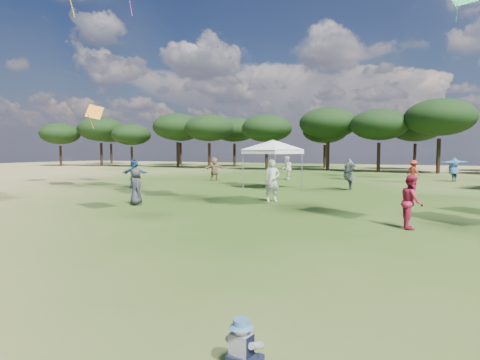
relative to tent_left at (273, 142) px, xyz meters
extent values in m
cylinder|color=black|center=(-42.78, 21.27, -1.31)|extent=(0.35, 0.35, 3.09)
ellipsoid|color=black|center=(-42.78, 21.27, 2.09)|extent=(6.01, 6.01, 3.24)
cylinder|color=black|center=(-36.49, 23.36, -1.10)|extent=(0.40, 0.40, 3.51)
ellipsoid|color=black|center=(-36.49, 23.36, 2.76)|extent=(6.82, 6.82, 3.68)
cylinder|color=black|center=(-30.63, 23.36, -1.40)|extent=(0.33, 0.33, 2.92)
ellipsoid|color=black|center=(-30.63, 23.36, 1.82)|extent=(5.67, 5.67, 3.06)
cylinder|color=black|center=(-22.74, 23.55, -1.11)|extent=(0.40, 0.40, 3.49)
ellipsoid|color=black|center=(-22.74, 23.55, 2.73)|extent=(6.79, 6.79, 3.66)
cylinder|color=black|center=(-17.59, 23.28, -1.20)|extent=(0.38, 0.38, 3.32)
ellipsoid|color=black|center=(-17.59, 23.28, 2.45)|extent=(6.44, 6.44, 3.47)
cylinder|color=black|center=(-9.19, 22.56, -1.28)|extent=(0.36, 0.36, 3.14)
ellipsoid|color=black|center=(-9.19, 22.56, 2.17)|extent=(6.11, 6.11, 3.29)
cylinder|color=black|center=(-2.07, 24.07, -1.12)|extent=(0.40, 0.40, 3.46)
ellipsoid|color=black|center=(-2.07, 24.07, 2.69)|extent=(6.73, 6.73, 3.63)
cylinder|color=black|center=(3.74, 22.89, -1.25)|extent=(0.37, 0.37, 3.21)
ellipsoid|color=black|center=(3.74, 22.89, 2.28)|extent=(6.24, 6.24, 3.36)
cylinder|color=black|center=(9.58, 22.44, -1.08)|extent=(0.41, 0.41, 3.56)
ellipsoid|color=black|center=(9.58, 22.44, 2.84)|extent=(6.91, 6.91, 3.73)
cylinder|color=black|center=(-42.61, 32.05, -1.07)|extent=(0.41, 0.41, 3.56)
ellipsoid|color=black|center=(-42.61, 32.05, 2.84)|extent=(6.92, 6.92, 3.73)
cylinder|color=black|center=(-27.77, 31.82, -1.04)|extent=(0.41, 0.41, 3.62)
ellipsoid|color=black|center=(-27.77, 31.82, 2.94)|extent=(7.03, 7.03, 3.79)
cylinder|color=black|center=(-17.07, 29.83, -1.17)|extent=(0.39, 0.39, 3.37)
ellipsoid|color=black|center=(-17.07, 29.83, 2.54)|extent=(6.54, 6.54, 3.53)
cylinder|color=black|center=(-4.20, 31.58, -1.30)|extent=(0.36, 0.36, 3.11)
ellipsoid|color=black|center=(-4.20, 31.58, 2.13)|extent=(6.05, 6.05, 3.26)
cylinder|color=black|center=(7.15, 30.78, -1.26)|extent=(0.37, 0.37, 3.20)
ellipsoid|color=black|center=(7.15, 30.78, 2.26)|extent=(6.21, 6.21, 3.35)
cylinder|color=gray|center=(-1.64, -0.76, -1.70)|extent=(0.06, 0.06, 2.31)
cylinder|color=gray|center=(0.76, -1.64, -1.70)|extent=(0.06, 0.06, 2.31)
cylinder|color=gray|center=(-0.76, 1.64, -1.70)|extent=(0.06, 0.06, 2.31)
cylinder|color=gray|center=(1.64, 0.76, -1.70)|extent=(0.06, 0.06, 2.31)
cube|color=white|center=(0.00, 0.00, -0.60)|extent=(3.48, 3.48, 0.25)
pyramid|color=white|center=(0.00, 0.00, 0.13)|extent=(5.19, 5.19, 0.60)
cube|color=black|center=(6.83, -19.18, -2.81)|extent=(0.12, 0.22, 0.10)
cube|color=white|center=(6.89, -19.36, -2.57)|extent=(0.25, 0.19, 0.24)
cylinder|color=white|center=(6.75, -19.28, -2.57)|extent=(0.11, 0.24, 0.14)
cylinder|color=white|center=(7.04, -19.32, -2.57)|extent=(0.11, 0.24, 0.14)
sphere|color=#E0B293|center=(6.89, -19.36, -2.40)|extent=(0.16, 0.16, 0.16)
cone|color=#5693C9|center=(6.89, -19.36, -2.37)|extent=(0.27, 0.27, 0.03)
cylinder|color=#5693C9|center=(6.89, -19.36, -2.33)|extent=(0.18, 0.18, 0.07)
imported|color=#AB1C3B|center=(8.21, -10.17, -2.05)|extent=(0.71, 0.85, 1.61)
imported|color=#303036|center=(-2.65, -9.51, -2.07)|extent=(0.91, 0.88, 1.58)
imported|color=#AC2B1C|center=(7.67, 8.79, -2.04)|extent=(1.21, 1.12, 1.63)
imported|color=#805F46|center=(-6.33, 4.14, -1.94)|extent=(1.63, 1.55, 1.84)
imported|color=navy|center=(10.39, 11.01, -1.93)|extent=(2.29, 1.69, 1.86)
imported|color=white|center=(-1.52, 7.32, -1.91)|extent=(1.02, 1.13, 1.89)
imported|color=#2B5381|center=(-7.77, -3.47, -1.96)|extent=(1.74, 0.98, 1.79)
imported|color=beige|center=(2.22, -5.97, -1.89)|extent=(0.84, 0.78, 1.92)
imported|color=#57585D|center=(4.40, 1.11, -1.92)|extent=(1.49, 2.35, 1.86)
plane|color=orange|center=(-13.11, -1.26, 2.23)|extent=(1.46, 1.69, 1.24)
camera|label=1|loc=(8.60, -23.04, -0.54)|focal=30.00mm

